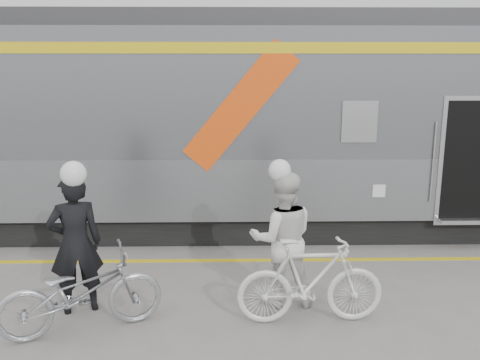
{
  "coord_description": "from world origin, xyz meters",
  "views": [
    {
      "loc": [
        -0.35,
        -5.79,
        3.18
      ],
      "look_at": [
        -0.21,
        1.6,
        1.5
      ],
      "focal_mm": 38.0,
      "sensor_mm": 36.0,
      "label": 1
    }
  ],
  "objects_px": {
    "woman": "(282,239)",
    "bicycle_right": "(310,281)",
    "bicycle_left": "(81,292)",
    "man": "(75,244)"
  },
  "relations": [
    {
      "from": "bicycle_left",
      "to": "bicycle_right",
      "type": "bearing_deg",
      "value": -107.58
    },
    {
      "from": "bicycle_right",
      "to": "man",
      "type": "bearing_deg",
      "value": 80.5
    },
    {
      "from": "bicycle_left",
      "to": "woman",
      "type": "bearing_deg",
      "value": -94.94
    },
    {
      "from": "bicycle_left",
      "to": "woman",
      "type": "xyz_separation_m",
      "value": [
        2.49,
        0.72,
        0.4
      ]
    },
    {
      "from": "woman",
      "to": "bicycle_right",
      "type": "bearing_deg",
      "value": 116.27
    },
    {
      "from": "man",
      "to": "woman",
      "type": "xyz_separation_m",
      "value": [
        2.69,
        0.17,
        -0.01
      ]
    },
    {
      "from": "bicycle_left",
      "to": "woman",
      "type": "height_order",
      "value": "woman"
    },
    {
      "from": "woman",
      "to": "bicycle_left",
      "type": "bearing_deg",
      "value": 13.86
    },
    {
      "from": "man",
      "to": "bicycle_left",
      "type": "relative_size",
      "value": 0.95
    },
    {
      "from": "man",
      "to": "woman",
      "type": "distance_m",
      "value": 2.7
    }
  ]
}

